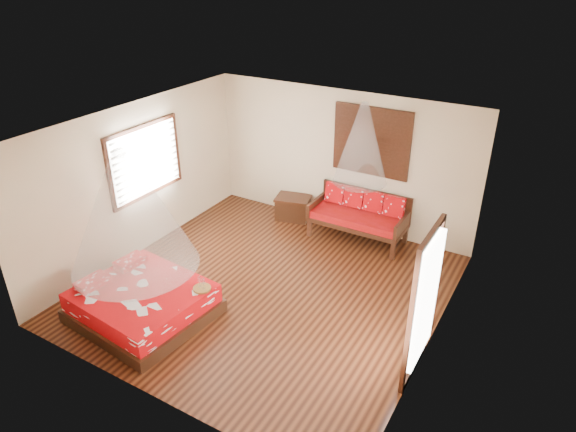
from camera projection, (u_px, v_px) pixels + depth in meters
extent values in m
cube|color=black|center=(268.00, 288.00, 8.69)|extent=(5.50, 5.50, 0.02)
cube|color=silver|center=(264.00, 128.00, 7.40)|extent=(5.50, 5.50, 0.02)
cube|color=beige|center=(138.00, 179.00, 9.28)|extent=(0.02, 5.50, 2.80)
cube|color=beige|center=(441.00, 262.00, 6.81)|extent=(0.02, 5.50, 2.80)
cube|color=beige|center=(341.00, 160.00, 10.16)|extent=(5.50, 0.02, 2.80)
cube|color=beige|center=(138.00, 309.00, 5.93)|extent=(5.50, 0.02, 2.80)
cube|color=black|center=(144.00, 311.00, 7.98)|extent=(2.06, 1.89, 0.20)
cube|color=#AB050A|center=(142.00, 298.00, 7.86)|extent=(1.95, 1.79, 0.30)
cube|color=#AB050A|center=(92.00, 282.00, 7.86)|extent=(0.32, 0.52, 0.13)
cube|color=#AB050A|center=(130.00, 262.00, 8.38)|extent=(0.32, 0.52, 0.13)
cube|color=black|center=(309.00, 226.00, 10.19)|extent=(0.08, 0.08, 0.42)
cube|color=black|center=(393.00, 249.00, 9.41)|extent=(0.08, 0.08, 0.42)
cube|color=black|center=(325.00, 213.00, 10.73)|extent=(0.08, 0.08, 0.42)
cube|color=black|center=(406.00, 233.00, 9.95)|extent=(0.08, 0.08, 0.42)
cube|color=black|center=(358.00, 222.00, 9.99)|extent=(1.86, 0.83, 0.08)
cube|color=#8D0C05|center=(358.00, 217.00, 9.94)|extent=(1.80, 0.77, 0.14)
cube|color=black|center=(366.00, 201.00, 10.15)|extent=(1.86, 0.06, 0.55)
cube|color=black|center=(317.00, 205.00, 10.32)|extent=(0.06, 0.83, 0.30)
cube|color=black|center=(402.00, 226.00, 9.52)|extent=(0.06, 0.83, 0.30)
cube|color=#AB050A|center=(335.00, 193.00, 10.29)|extent=(0.39, 0.20, 0.41)
cube|color=#AB050A|center=(354.00, 198.00, 10.11)|extent=(0.39, 0.20, 0.41)
cube|color=#AB050A|center=(374.00, 202.00, 9.92)|extent=(0.39, 0.20, 0.41)
cube|color=#AB050A|center=(394.00, 207.00, 9.74)|extent=(0.39, 0.20, 0.41)
cube|color=black|center=(293.00, 209.00, 10.87)|extent=(0.77, 0.63, 0.44)
cube|color=black|center=(293.00, 198.00, 10.76)|extent=(0.82, 0.68, 0.05)
cube|color=black|center=(372.00, 142.00, 9.62)|extent=(1.52, 0.06, 1.32)
cube|color=black|center=(371.00, 142.00, 9.61)|extent=(1.35, 0.04, 1.10)
cube|color=black|center=(145.00, 161.00, 9.28)|extent=(0.08, 1.74, 1.34)
cube|color=silver|center=(147.00, 161.00, 9.26)|extent=(0.04, 1.54, 1.10)
cube|color=black|center=(422.00, 307.00, 6.52)|extent=(0.08, 1.02, 2.16)
cube|color=white|center=(421.00, 300.00, 6.49)|extent=(0.03, 0.82, 1.70)
cylinder|color=brown|center=(202.00, 288.00, 7.79)|extent=(0.28, 0.28, 0.03)
cone|color=silver|center=(128.00, 210.00, 7.17)|extent=(1.84, 1.84, 1.80)
cone|color=silver|center=(362.00, 144.00, 9.21)|extent=(1.01, 1.01, 1.50)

